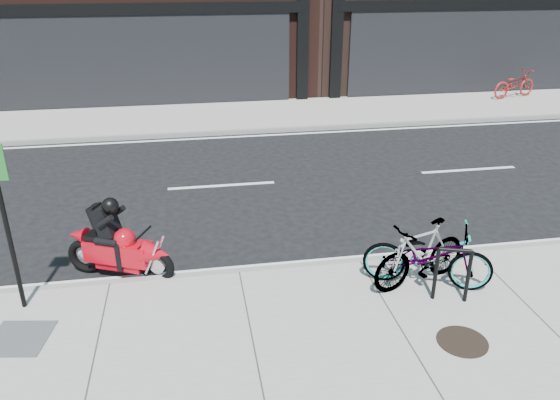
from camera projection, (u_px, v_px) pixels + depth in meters
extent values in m
plane|color=black|center=(229.00, 225.00, 10.54)|extent=(120.00, 120.00, 0.00)
cube|color=gray|center=(209.00, 117.00, 17.50)|extent=(60.00, 3.50, 0.13)
cylinder|color=black|center=(436.00, 274.00, 7.85)|extent=(0.06, 0.06, 0.82)
cylinder|color=black|center=(468.00, 276.00, 7.79)|extent=(0.06, 0.06, 0.82)
cylinder|color=black|center=(456.00, 250.00, 7.66)|extent=(0.45, 0.20, 0.06)
imported|color=gray|center=(428.00, 256.00, 8.16)|extent=(2.02, 1.33, 1.01)
imported|color=gray|center=(421.00, 253.00, 8.19)|extent=(1.77, 1.00, 1.03)
torus|color=black|center=(157.00, 266.00, 8.54)|extent=(0.59, 0.36, 0.59)
torus|color=black|center=(85.00, 256.00, 8.83)|extent=(0.59, 0.36, 0.59)
cube|color=#B40815|center=(118.00, 251.00, 8.62)|extent=(1.12, 0.75, 0.34)
cone|color=#B40815|center=(158.00, 254.00, 8.44)|extent=(0.53, 0.52, 0.39)
sphere|color=#B40815|center=(124.00, 239.00, 8.49)|extent=(0.36, 0.36, 0.36)
cube|color=black|center=(101.00, 237.00, 8.59)|extent=(0.55, 0.43, 0.11)
cylinder|color=silver|center=(98.00, 254.00, 8.95)|extent=(0.48, 0.27, 0.08)
cube|color=black|center=(106.00, 221.00, 8.44)|extent=(0.45, 0.44, 0.53)
cube|color=black|center=(97.00, 216.00, 8.44)|extent=(0.30, 0.33, 0.36)
sphere|color=black|center=(110.00, 206.00, 8.31)|extent=(0.26, 0.26, 0.26)
imported|color=maroon|center=(514.00, 84.00, 19.52)|extent=(1.95, 1.12, 0.97)
cylinder|color=black|center=(462.00, 341.00, 7.09)|extent=(0.74, 0.74, 0.02)
cube|color=#434346|center=(19.00, 338.00, 7.16)|extent=(0.86, 0.86, 0.02)
cylinder|color=black|center=(8.00, 231.00, 7.35)|extent=(0.07, 0.07, 2.41)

